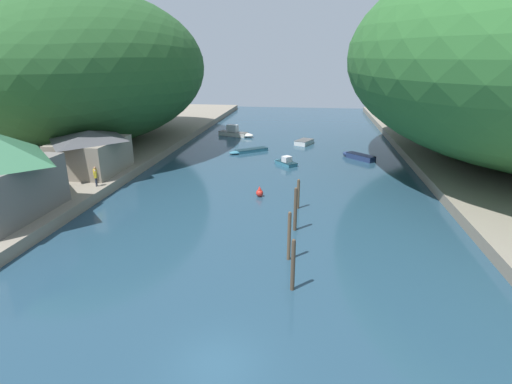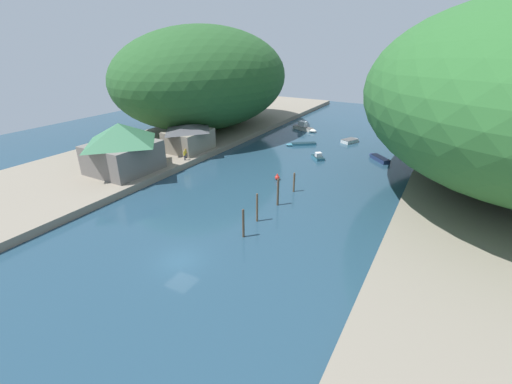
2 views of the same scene
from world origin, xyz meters
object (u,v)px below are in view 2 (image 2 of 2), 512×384
(waterfront_building, at_px, (122,147))
(boat_white_cruiser, at_px, (351,141))
(boathouse_shed, at_px, (188,137))
(boat_moored_right, at_px, (305,128))
(boat_yellow_tender, at_px, (317,156))
(person_on_quay, at_px, (186,152))
(person_by_boathouse, at_px, (184,154))
(channel_buoy_near, at_px, (277,177))
(boat_far_upstream, at_px, (378,158))
(boat_navy_launch, at_px, (300,144))

(waterfront_building, height_order, boat_white_cruiser, waterfront_building)
(boathouse_shed, xyz_separation_m, boat_moored_right, (10.82, 27.45, -2.76))
(boat_white_cruiser, bearing_deg, boat_yellow_tender, -75.21)
(boat_yellow_tender, xyz_separation_m, person_on_quay, (-17.92, -13.60, 1.62))
(boathouse_shed, distance_m, boat_yellow_tender, 22.85)
(person_on_quay, distance_m, person_by_boathouse, 1.07)
(boat_white_cruiser, distance_m, person_by_boathouse, 33.95)
(channel_buoy_near, bearing_deg, boat_far_upstream, 57.17)
(boat_far_upstream, distance_m, channel_buoy_near, 20.11)
(waterfront_building, relative_size, boathouse_shed, 1.16)
(waterfront_building, height_order, channel_buoy_near, waterfront_building)
(boathouse_shed, distance_m, person_on_quay, 4.81)
(boat_yellow_tender, height_order, channel_buoy_near, boat_yellow_tender)
(person_by_boathouse, bearing_deg, person_on_quay, 13.86)
(boat_navy_launch, height_order, person_on_quay, person_on_quay)
(boat_moored_right, bearing_deg, boat_white_cruiser, 88.06)
(boat_far_upstream, bearing_deg, boat_navy_launch, 129.53)
(boat_far_upstream, relative_size, person_on_quay, 2.66)
(waterfront_building, height_order, boat_moored_right, waterfront_building)
(waterfront_building, bearing_deg, boathouse_shed, 83.76)
(boat_yellow_tender, bearing_deg, person_on_quay, 175.11)
(waterfront_building, height_order, boat_far_upstream, waterfront_building)
(boat_far_upstream, relative_size, boat_navy_launch, 0.82)
(boat_moored_right, relative_size, channel_buoy_near, 6.19)
(boat_white_cruiser, xyz_separation_m, person_by_boathouse, (-19.69, -27.61, 1.60))
(boathouse_shed, relative_size, person_on_quay, 4.86)
(boat_navy_launch, xyz_separation_m, channel_buoy_near, (4.27, -18.48, 0.19))
(boat_moored_right, distance_m, boat_yellow_tender, 20.16)
(person_on_quay, bearing_deg, person_by_boathouse, -136.06)
(waterfront_building, relative_size, person_by_boathouse, 5.62)
(boat_yellow_tender, xyz_separation_m, person_by_boathouse, (-17.39, -14.53, 1.62))
(boathouse_shed, bearing_deg, channel_buoy_near, -8.33)
(boathouse_shed, distance_m, channel_buoy_near, 19.33)
(waterfront_building, distance_m, boat_navy_launch, 33.20)
(boat_yellow_tender, xyz_separation_m, boat_navy_launch, (-5.82, 5.96, -0.12))
(boat_navy_launch, bearing_deg, boat_yellow_tender, -174.29)
(waterfront_building, bearing_deg, person_by_boathouse, 61.37)
(boat_white_cruiser, xyz_separation_m, boat_navy_launch, (-8.12, -7.12, -0.13))
(person_on_quay, bearing_deg, boat_moored_right, -0.50)
(channel_buoy_near, xyz_separation_m, person_by_boathouse, (-15.84, -2.02, 1.55))
(boat_moored_right, bearing_deg, person_by_boathouse, 5.71)
(boat_far_upstream, relative_size, person_by_boathouse, 2.66)
(waterfront_building, relative_size, boat_yellow_tender, 2.68)
(boathouse_shed, bearing_deg, boat_far_upstream, 25.36)
(waterfront_building, xyz_separation_m, person_on_quay, (3.96, 9.15, -2.75))
(boat_navy_launch, distance_m, person_by_boathouse, 23.60)
(boat_yellow_tender, bearing_deg, boat_navy_launch, 92.21)
(waterfront_building, xyz_separation_m, boat_moored_right, (12.24, 40.45, -4.14))
(channel_buoy_near, bearing_deg, person_on_quay, -176.22)
(boat_yellow_tender, height_order, person_by_boathouse, person_by_boathouse)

